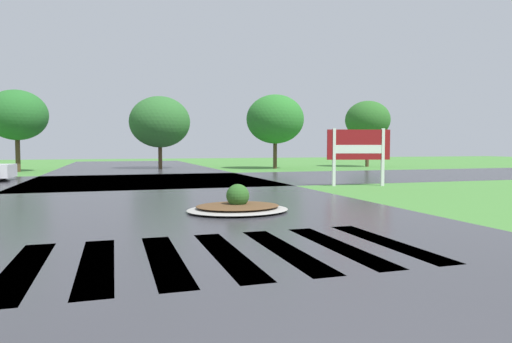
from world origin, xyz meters
TOP-DOWN VIEW (x-y plane):
  - asphalt_roadway at (0.00, 10.00)m, footprint 10.84×80.00m
  - asphalt_cross_road at (0.00, 19.54)m, footprint 90.00×9.76m
  - crosswalk_stripes at (-0.00, 4.24)m, footprint 5.85×3.08m
  - estate_billboard at (7.86, 13.93)m, footprint 2.50×0.70m
  - median_island at (1.28, 8.31)m, footprint 2.47×2.06m
  - background_treeline at (-2.02, 30.18)m, footprint 44.16×6.68m

SIDE VIEW (x-z plane):
  - crosswalk_stripes at x=0.00m, z-range 0.00..0.01m
  - asphalt_roadway at x=0.00m, z-range 0.00..0.01m
  - asphalt_cross_road at x=0.00m, z-range 0.00..0.01m
  - median_island at x=1.28m, z-range -0.20..0.48m
  - estate_billboard at x=7.86m, z-range 0.39..2.71m
  - background_treeline at x=-2.02m, z-range 0.68..6.53m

